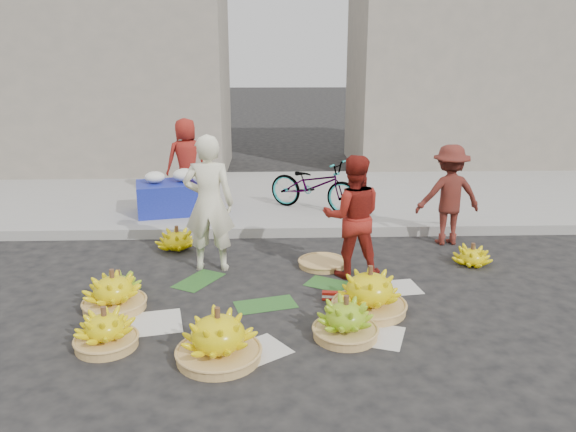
{
  "coord_description": "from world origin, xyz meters",
  "views": [
    {
      "loc": [
        -0.06,
        -5.76,
        2.62
      ],
      "look_at": [
        0.18,
        0.83,
        0.7
      ],
      "focal_mm": 35.0,
      "sensor_mm": 36.0,
      "label": 1
    }
  ],
  "objects_px": {
    "flower_table": "(176,195)",
    "bicycle": "(314,185)",
    "vendor_cream": "(209,203)",
    "banana_bunch_4": "(370,291)",
    "banana_bunch_0": "(114,292)"
  },
  "relations": [
    {
      "from": "vendor_cream",
      "to": "flower_table",
      "type": "height_order",
      "value": "vendor_cream"
    },
    {
      "from": "banana_bunch_0",
      "to": "vendor_cream",
      "type": "bearing_deg",
      "value": 51.2
    },
    {
      "from": "vendor_cream",
      "to": "flower_table",
      "type": "relative_size",
      "value": 1.27
    },
    {
      "from": "banana_bunch_4",
      "to": "banana_bunch_0",
      "type": "bearing_deg",
      "value": 176.79
    },
    {
      "from": "banana_bunch_0",
      "to": "flower_table",
      "type": "height_order",
      "value": "flower_table"
    },
    {
      "from": "banana_bunch_0",
      "to": "banana_bunch_4",
      "type": "height_order",
      "value": "banana_bunch_4"
    },
    {
      "from": "banana_bunch_0",
      "to": "bicycle",
      "type": "height_order",
      "value": "bicycle"
    },
    {
      "from": "banana_bunch_4",
      "to": "vendor_cream",
      "type": "height_order",
      "value": "vendor_cream"
    },
    {
      "from": "banana_bunch_4",
      "to": "flower_table",
      "type": "height_order",
      "value": "flower_table"
    },
    {
      "from": "banana_bunch_4",
      "to": "flower_table",
      "type": "distance_m",
      "value": 4.34
    },
    {
      "from": "flower_table",
      "to": "bicycle",
      "type": "bearing_deg",
      "value": -10.76
    },
    {
      "from": "banana_bunch_0",
      "to": "flower_table",
      "type": "xyz_separation_m",
      "value": [
        0.14,
        3.35,
        0.22
      ]
    },
    {
      "from": "banana_bunch_4",
      "to": "bicycle",
      "type": "bearing_deg",
      "value": 94.84
    },
    {
      "from": "banana_bunch_4",
      "to": "bicycle",
      "type": "xyz_separation_m",
      "value": [
        -0.3,
        3.58,
        0.31
      ]
    },
    {
      "from": "banana_bunch_4",
      "to": "bicycle",
      "type": "relative_size",
      "value": 0.56
    }
  ]
}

